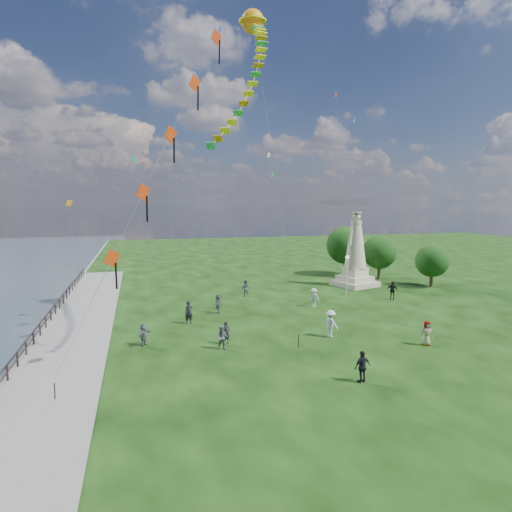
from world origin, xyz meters
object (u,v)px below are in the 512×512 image
object	(u,v)px
lamppost	(347,267)
person_5	(144,335)
person_7	(245,288)
person_3	(362,367)
person_8	(314,298)
person_11	(218,304)
serpent_kite	(253,23)
statue	(355,258)
person_2	(331,324)
person_0	(226,333)
person_6	(189,312)
person_4	(427,333)
person_1	(222,338)
person_9	(392,290)

from	to	relation	value
lamppost	person_5	bearing A→B (deg)	-152.78
person_7	person_3	bearing A→B (deg)	104.92
person_5	person_8	size ratio (longest dim) A/B	0.88
person_7	person_11	distance (m)	6.88
person_3	serpent_kite	bearing A→B (deg)	-93.31
lamppost	serpent_kite	size ratio (longest dim) A/B	0.17
person_11	serpent_kite	xyz separation A→B (m)	(2.66, -1.64, 22.34)
person_7	person_11	world-z (taller)	person_7
person_5	person_8	world-z (taller)	person_8
statue	person_2	xyz separation A→B (m)	(-10.75, -16.31, -2.19)
person_0	person_6	xyz separation A→B (m)	(-1.86, 5.52, 0.14)
person_0	serpent_kite	xyz separation A→B (m)	(3.58, 6.45, 22.41)
lamppost	statue	bearing A→B (deg)	52.80
person_2	serpent_kite	bearing A→B (deg)	-1.58
person_2	person_11	size ratio (longest dim) A/B	1.15
person_5	person_11	bearing A→B (deg)	-8.14
person_11	serpent_kite	bearing A→B (deg)	68.45
person_4	serpent_kite	world-z (taller)	serpent_kite
person_3	person_5	distance (m)	14.30
person_5	person_8	bearing A→B (deg)	-31.77
person_6	person_3	bearing A→B (deg)	-72.60
person_0	person_6	bearing A→B (deg)	80.93
person_1	person_3	world-z (taller)	person_3
statue	person_0	xyz separation A→B (m)	(-18.14, -15.84, -2.39)
person_7	serpent_kite	world-z (taller)	serpent_kite
statue	person_9	distance (m)	7.59
person_7	serpent_kite	xyz separation A→B (m)	(-1.19, -7.35, 22.32)
person_3	person_9	size ratio (longest dim) A/B	0.94
person_0	person_7	xyz separation A→B (m)	(4.77, 13.80, 0.09)
person_2	person_7	distance (m)	14.50
person_3	person_8	distance (m)	16.43
person_2	person_8	bearing A→B (deg)	-45.91
person_9	person_7	bearing A→B (deg)	-158.22
person_9	person_1	bearing A→B (deg)	-109.95
lamppost	person_6	bearing A→B (deg)	-160.22
statue	person_1	xyz separation A→B (m)	(-18.62, -16.86, -2.37)
person_7	person_8	xyz separation A→B (m)	(4.95, -5.84, -0.00)
person_11	person_9	bearing A→B (deg)	101.78
person_8	person_6	bearing A→B (deg)	-119.78
person_4	person_8	world-z (taller)	person_8
person_5	serpent_kite	bearing A→B (deg)	-25.33
lamppost	serpent_kite	world-z (taller)	serpent_kite
person_4	person_6	distance (m)	17.36
person_1	person_4	xyz separation A→B (m)	(13.24, -2.81, 0.03)
person_2	serpent_kite	distance (m)	23.58
person_5	person_11	distance (m)	9.37
person_3	person_5	xyz separation A→B (m)	(-11.02, 9.10, -0.10)
person_3	person_9	bearing A→B (deg)	-138.79
person_6	serpent_kite	bearing A→B (deg)	-2.07
person_4	person_6	xyz separation A→B (m)	(-14.63, 9.35, 0.09)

